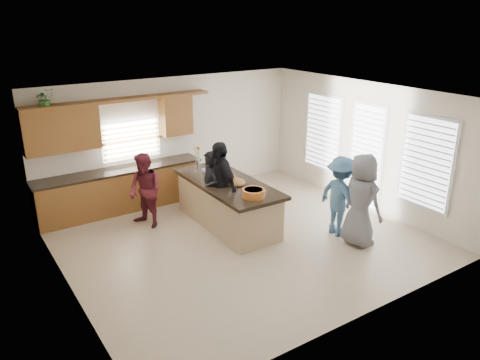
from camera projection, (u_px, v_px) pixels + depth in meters
floor at (242, 239)px, 9.12m from camera, size 6.50×6.50×0.00m
room_shell at (242, 145)px, 8.48m from camera, size 6.52×6.02×2.81m
back_cabinetry at (117, 171)px, 10.20m from camera, size 4.08×0.66×2.46m
right_wall_glazing at (368, 149)px, 10.23m from camera, size 0.06×4.00×2.25m
island at (228, 204)px, 9.60m from camera, size 1.19×2.71×0.95m
platter_front at (236, 183)px, 9.29m from camera, size 0.42×0.42×0.17m
platter_mid at (227, 179)px, 9.53m from camera, size 0.44×0.44×0.18m
platter_back at (213, 175)px, 9.73m from camera, size 0.37×0.37×0.15m
salad_bowl at (253, 193)px, 8.62m from camera, size 0.42×0.42×0.15m
clear_cup at (265, 193)px, 8.70m from camera, size 0.08×0.08×0.10m
plate_stack at (207, 170)px, 10.05m from camera, size 0.22×0.22×0.04m
flower_vase at (197, 156)px, 10.33m from camera, size 0.14×0.14×0.43m
potted_plant at (45, 99)px, 9.05m from camera, size 0.39×0.35×0.39m
woman_left_back at (210, 190)px, 9.38m from camera, size 0.45×0.63×1.61m
woman_left_mid at (145, 191)px, 9.43m from camera, size 0.80×0.90×1.55m
woman_left_front at (220, 186)px, 9.29m from camera, size 0.45×1.07×1.83m
woman_right_back at (340, 196)px, 9.08m from camera, size 0.61×1.05×1.60m
woman_right_front at (361, 200)px, 8.66m from camera, size 0.58×0.88×1.78m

